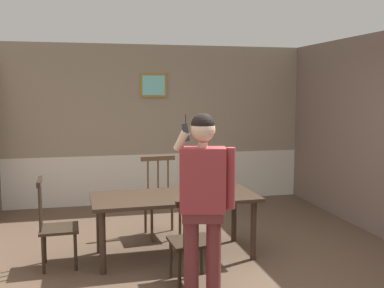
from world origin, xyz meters
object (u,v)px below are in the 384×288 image
Objects in this scene: dining_table at (175,202)px; person_figure at (203,193)px; chair_at_table_head at (161,199)px; chair_near_window at (55,226)px; chair_by_doorway at (192,241)px.

person_figure is at bearing -87.78° from dining_table.
chair_at_table_head is 0.60× the size of person_figure.
chair_near_window is 1.58m from chair_at_table_head.
chair_near_window is 0.57× the size of person_figure.
chair_near_window is (-1.35, -0.03, -0.18)m from dining_table.
dining_table is 1.11× the size of person_figure.
chair_at_table_head is (-0.04, 1.64, 0.04)m from chair_by_doorway.
dining_table is 0.84m from chair_by_doorway.
chair_at_table_head is at bearing 87.90° from chair_by_doorway.
chair_at_table_head is (1.32, 0.86, 0.02)m from chair_near_window.
chair_by_doorway is (1.37, -0.79, -0.02)m from chair_near_window.
dining_table is at bearing -74.25° from person_figure.
chair_at_table_head reaches higher than chair_by_doorway.
chair_at_table_head is (-0.02, 0.82, -0.16)m from dining_table.
person_figure is (0.02, -0.34, 0.57)m from chair_by_doorway.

